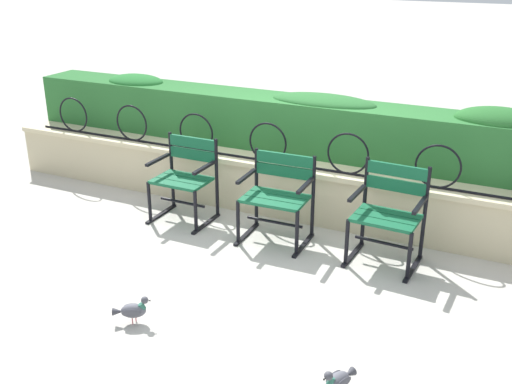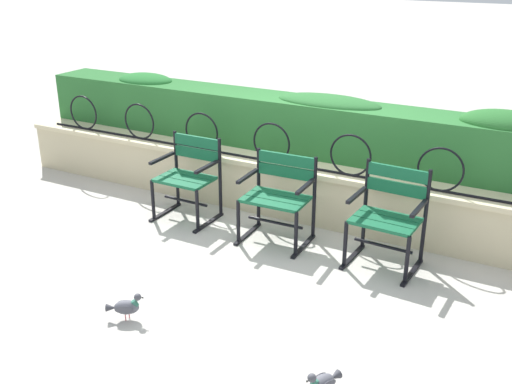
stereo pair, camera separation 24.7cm
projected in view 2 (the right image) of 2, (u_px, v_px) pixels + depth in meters
ground_plane at (249, 252)px, 5.59m from camera, size 60.00×60.00×0.00m
stone_wall at (293, 189)px, 6.26m from camera, size 7.01×0.41×0.57m
iron_arch_fence at (274, 146)px, 6.11m from camera, size 6.47×0.02×0.42m
hedge_row at (315, 124)px, 6.39m from camera, size 6.87×0.54×0.69m
park_chair_left at (189, 175)px, 6.17m from camera, size 0.59×0.53×0.85m
park_chair_centre at (279, 194)px, 5.68m from camera, size 0.65×0.54×0.83m
park_chair_right at (389, 215)px, 5.23m from camera, size 0.62×0.55×0.88m
pigeon_near_chairs at (126, 307)px, 4.53m from camera, size 0.27×0.19×0.22m
pigeon_far_side at (322, 382)px, 3.74m from camera, size 0.17×0.28×0.22m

